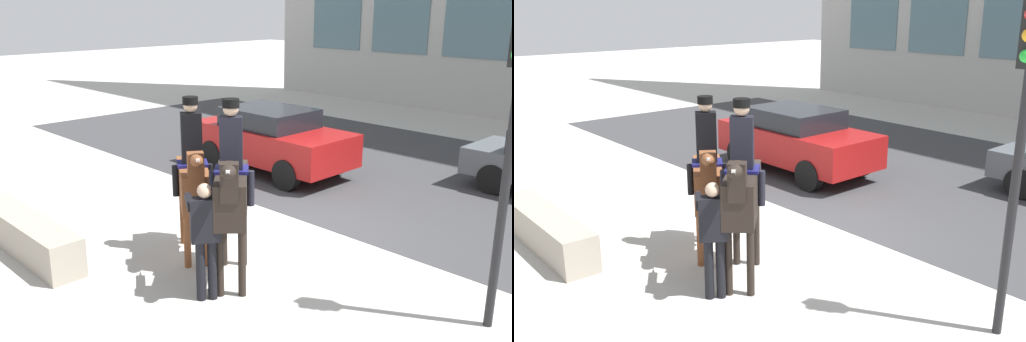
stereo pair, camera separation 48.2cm
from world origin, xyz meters
TOP-DOWN VIEW (x-y plane):
  - ground_plane at (0.00, 0.00)m, footprint 80.00×80.00m
  - road_surface at (0.00, 4.75)m, footprint 24.80×8.50m
  - mounted_horse_lead at (-0.56, -1.87)m, footprint 1.55×1.17m
  - mounted_horse_companion at (0.53, -2.04)m, footprint 1.43×1.40m
  - pedestrian_bystander at (0.69, -2.67)m, footprint 0.91×0.47m
  - street_car_near_lane at (-3.07, 2.46)m, footprint 4.01×1.87m
  - planter_ledge at (-2.53, -3.81)m, footprint 2.97×0.56m

SIDE VIEW (x-z plane):
  - ground_plane at x=0.00m, z-range 0.00..0.00m
  - road_surface at x=0.00m, z-range 0.00..0.01m
  - planter_ledge at x=-2.53m, z-range 0.00..0.62m
  - street_car_near_lane at x=-3.07m, z-range 0.05..1.60m
  - pedestrian_bystander at x=0.69m, z-range 0.15..1.83m
  - mounted_horse_lead at x=-0.56m, z-range 0.00..2.58m
  - mounted_horse_companion at x=0.53m, z-range 0.06..2.75m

